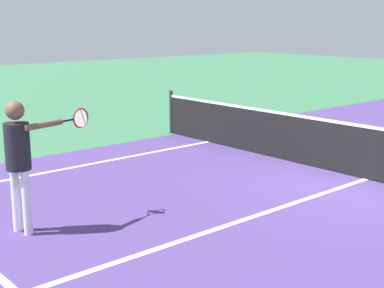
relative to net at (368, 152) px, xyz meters
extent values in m
plane|color=#38724C|center=(0.00, 0.00, -0.49)|extent=(60.00, 60.00, 0.00)
cube|color=#4C387A|center=(0.00, 0.00, -0.49)|extent=(10.62, 24.40, 0.00)
cube|color=white|center=(0.00, -3.20, -0.49)|extent=(0.10, 6.40, 0.01)
cylinder|color=#33383D|center=(-5.47, 0.00, 0.04)|extent=(0.09, 0.09, 1.07)
cube|color=black|center=(0.00, 0.00, -0.04)|extent=(10.95, 0.02, 0.91)
cube|color=white|center=(0.00, 0.00, 0.44)|extent=(10.95, 0.03, 0.05)
cylinder|color=white|center=(-1.69, -5.67, -0.06)|extent=(0.11, 0.11, 0.86)
cylinder|color=white|center=(-1.47, -5.62, -0.06)|extent=(0.11, 0.11, 0.86)
cylinder|color=black|center=(-1.58, -5.64, 0.67)|extent=(0.32, 0.32, 0.61)
sphere|color=brown|center=(-1.58, -5.64, 1.13)|extent=(0.24, 0.24, 0.24)
cylinder|color=brown|center=(-1.75, -5.68, 0.68)|extent=(0.08, 0.08, 0.59)
cylinder|color=brown|center=(-1.48, -5.32, 0.92)|extent=(0.21, 0.59, 0.08)
cylinder|color=black|center=(-1.57, -4.93, 0.92)|extent=(0.08, 0.22, 0.03)
torus|color=red|center=(-1.63, -4.69, 0.92)|extent=(0.09, 0.28, 0.28)
cylinder|color=silver|center=(-1.63, -4.69, 0.92)|extent=(0.24, 0.06, 0.25)
camera|label=1|loc=(5.00, -8.42, 2.22)|focal=51.30mm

